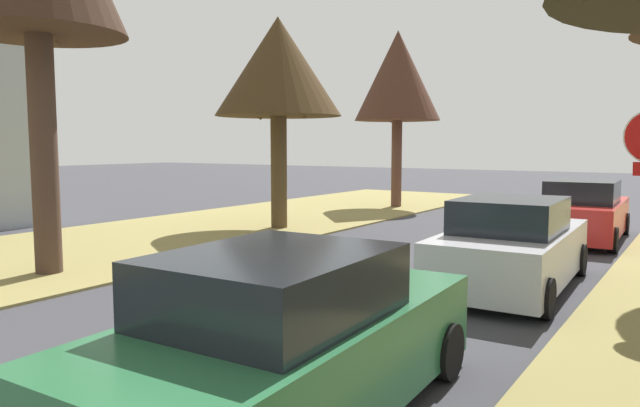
{
  "coord_description": "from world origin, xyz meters",
  "views": [
    {
      "loc": [
        5.16,
        1.8,
        2.47
      ],
      "look_at": [
        0.44,
        8.87,
        1.62
      ],
      "focal_mm": 33.0,
      "sensor_mm": 36.0,
      "label": 1
    }
  ],
  "objects_px": {
    "street_tree_left_far": "(398,77)",
    "parked_sedan_red": "(583,213)",
    "street_tree_left_mid_b": "(278,69)",
    "parked_sedan_silver": "(512,247)",
    "parked_sedan_green": "(287,344)"
  },
  "relations": [
    {
      "from": "parked_sedan_red",
      "to": "parked_sedan_silver",
      "type": "bearing_deg",
      "value": -90.66
    },
    {
      "from": "street_tree_left_far",
      "to": "parked_sedan_red",
      "type": "height_order",
      "value": "street_tree_left_far"
    },
    {
      "from": "street_tree_left_far",
      "to": "street_tree_left_mid_b",
      "type": "bearing_deg",
      "value": -91.5
    },
    {
      "from": "parked_sedan_green",
      "to": "parked_sedan_red",
      "type": "xyz_separation_m",
      "value": [
        0.31,
        12.34,
        0.0
      ]
    },
    {
      "from": "street_tree_left_far",
      "to": "parked_sedan_red",
      "type": "bearing_deg",
      "value": -31.13
    },
    {
      "from": "street_tree_left_mid_b",
      "to": "parked_sedan_silver",
      "type": "distance_m",
      "value": 9.37
    },
    {
      "from": "street_tree_left_mid_b",
      "to": "parked_sedan_green",
      "type": "height_order",
      "value": "street_tree_left_mid_b"
    },
    {
      "from": "street_tree_left_mid_b",
      "to": "parked_sedan_red",
      "type": "relative_size",
      "value": 1.36
    },
    {
      "from": "parked_sedan_silver",
      "to": "parked_sedan_green",
      "type": "bearing_deg",
      "value": -92.22
    },
    {
      "from": "street_tree_left_far",
      "to": "parked_sedan_silver",
      "type": "xyz_separation_m",
      "value": [
        7.56,
        -10.83,
        -4.38
      ]
    },
    {
      "from": "parked_sedan_green",
      "to": "parked_sedan_red",
      "type": "relative_size",
      "value": 1.0
    },
    {
      "from": "parked_sedan_red",
      "to": "parked_sedan_green",
      "type": "bearing_deg",
      "value": -91.43
    },
    {
      "from": "street_tree_left_far",
      "to": "parked_sedan_green",
      "type": "bearing_deg",
      "value": -66.64
    },
    {
      "from": "street_tree_left_mid_b",
      "to": "parked_sedan_green",
      "type": "xyz_separation_m",
      "value": [
        7.52,
        -9.63,
        -3.94
      ]
    },
    {
      "from": "street_tree_left_mid_b",
      "to": "street_tree_left_far",
      "type": "relative_size",
      "value": 0.89
    }
  ]
}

